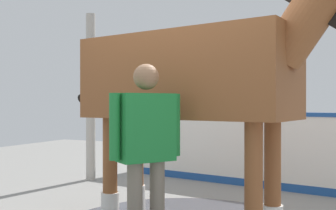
# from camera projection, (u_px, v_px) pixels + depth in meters

# --- Properties ---
(barrier_wall) EXTENTS (5.44, 0.93, 1.17)m
(barrier_wall) POSITION_uv_depth(u_px,v_px,m) (269.00, 153.00, 6.18)
(barrier_wall) COLOR white
(barrier_wall) RESTS_ON ground
(roof_post_far) EXTENTS (0.16, 0.16, 2.83)m
(roof_post_far) POSITION_uv_depth(u_px,v_px,m) (91.00, 97.00, 6.93)
(roof_post_far) COLOR #B7B2A8
(roof_post_far) RESTS_ON ground
(horse) EXTENTS (3.55, 1.19, 2.67)m
(horse) POSITION_uv_depth(u_px,v_px,m) (196.00, 81.00, 4.12)
(horse) COLOR brown
(horse) RESTS_ON ground
(handler) EXTENTS (0.45, 0.56, 1.64)m
(handler) POSITION_uv_depth(u_px,v_px,m) (146.00, 146.00, 3.44)
(handler) COLOR #47331E
(handler) RESTS_ON ground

